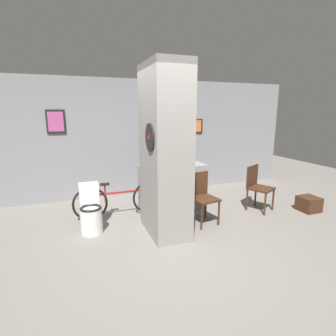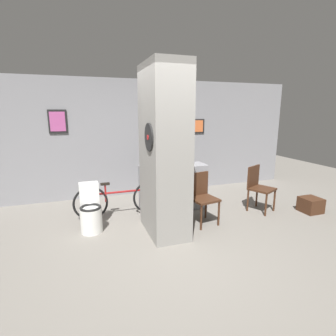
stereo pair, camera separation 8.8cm
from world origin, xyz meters
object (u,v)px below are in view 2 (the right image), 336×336
(toilet, at_px, (91,211))
(chair_near_pillar, at_px, (202,195))
(bicycle, at_px, (121,199))
(chair_by_doorway, at_px, (259,186))
(bottle_tall, at_px, (177,161))

(toilet, height_order, chair_near_pillar, chair_near_pillar)
(chair_near_pillar, relative_size, bicycle, 0.52)
(chair_by_doorway, bearing_deg, chair_near_pillar, 161.18)
(toilet, distance_m, chair_near_pillar, 1.86)
(toilet, xyz_separation_m, chair_by_doorway, (3.13, -0.13, 0.16))
(chair_by_doorway, xyz_separation_m, bottle_tall, (-1.48, 0.57, 0.49))
(toilet, relative_size, chair_near_pillar, 0.87)
(bottle_tall, bearing_deg, toilet, -165.18)
(toilet, relative_size, bicycle, 0.45)
(bicycle, xyz_separation_m, bottle_tall, (1.10, -0.01, 0.66))
(toilet, height_order, bottle_tall, bottle_tall)
(toilet, distance_m, bottle_tall, 1.83)
(chair_by_doorway, bearing_deg, toilet, 151.70)
(toilet, distance_m, bicycle, 0.71)
(toilet, distance_m, chair_by_doorway, 3.14)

